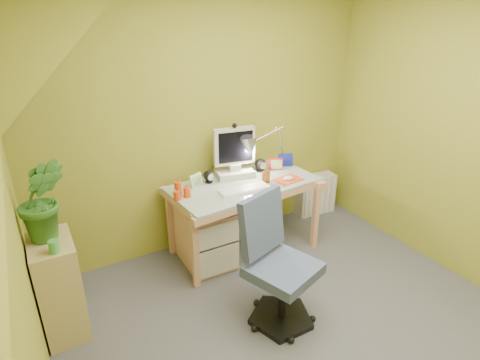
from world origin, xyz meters
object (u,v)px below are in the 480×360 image
potted_plant (42,199)px  radiator (315,194)px  desk (244,217)px  side_ledge (59,287)px  task_chair (283,269)px  desk_lamp (276,137)px  monitor (234,151)px

potted_plant → radiator: size_ratio=1.28×
potted_plant → radiator: potted_plant is taller
desk → side_ledge: (-1.62, -0.27, 0.02)m
task_chair → radiator: bearing=24.2°
desk_lamp → side_ledge: (-2.07, -0.45, -0.63)m
potted_plant → task_chair: (1.38, -0.73, -0.56)m
desk_lamp → task_chair: 1.42m
desk_lamp → side_ledge: 2.21m
desk_lamp → radiator: desk_lamp is taller
desk → potted_plant: 1.75m
monitor → desk_lamp: 0.45m
desk → potted_plant: bearing=-177.5°
task_chair → radiator: task_chair is taller
desk_lamp → desk: bearing=-155.6°
side_ledge → task_chair: 1.55m
radiator → task_chair: bearing=-133.5°
side_ledge → task_chair: bearing=-25.9°
monitor → radiator: (1.07, 0.09, -0.72)m
desk → task_chair: task_chair is taller
radiator → desk_lamp: bearing=-168.5°
monitor → desk_lamp: (0.45, 0.00, 0.06)m
monitor → side_ledge: 1.78m
monitor → potted_plant: (-1.60, -0.40, 0.08)m
task_chair → side_ledge: bearing=135.0°
side_ledge → potted_plant: size_ratio=1.31×
task_chair → monitor: bearing=59.6°
potted_plant → desk_lamp: bearing=11.0°
desk → task_chair: (-0.22, -0.95, 0.11)m
desk → radiator: size_ratio=2.96×
task_chair → desk_lamp: bearing=40.0°
side_ledge → radiator: size_ratio=1.67×
side_ledge → task_chair: task_chair is taller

